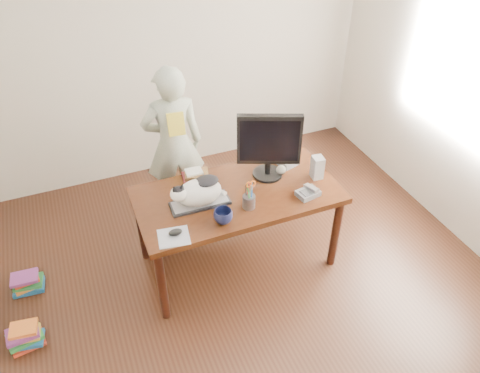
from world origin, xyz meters
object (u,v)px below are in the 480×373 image
cat (198,192)px  pen_cup (249,200)px  calculator (285,160)px  book_stack (196,175)px  monitor (269,143)px  mouse (175,232)px  keyboard (200,203)px  book_pile_a (26,336)px  phone (308,193)px  speaker (317,167)px  coffee_mug (223,216)px  desk (234,202)px  book_pile_b (27,282)px  person (174,144)px  baseball (281,170)px

cat → pen_cup: (0.35, -0.17, -0.06)m
calculator → book_stack: bearing=157.5°
monitor → mouse: (-0.89, -0.38, -0.30)m
keyboard → calculator: bearing=17.6°
mouse → calculator: size_ratio=0.47×
pen_cup → book_pile_a: pen_cup is taller
phone → speaker: (0.18, 0.19, 0.07)m
keyboard → coffee_mug: 0.27m
desk → calculator: bearing=15.9°
cat → coffee_mug: bearing=-65.7°
coffee_mug → phone: coffee_mug is taller
monitor → book_pile_a: size_ratio=2.10×
desk → monitor: 0.56m
coffee_mug → book_pile_b: (-1.50, 0.62, -0.73)m
keyboard → mouse: (-0.27, -0.25, 0.01)m
monitor → book_pile_a: monitor is taller
mouse → book_stack: 0.67m
person → book_pile_a: size_ratio=5.55×
monitor → person: 1.01m
book_pile_a → baseball: bearing=7.8°
monitor → speaker: size_ratio=2.96×
mouse → book_pile_a: mouse is taller
mouse → speaker: bearing=18.5°
mouse → calculator: 1.22m
monitor → baseball: (0.12, -0.01, -0.28)m
person → desk: bearing=114.0°
desk → person: person is taller
pen_cup → baseball: (0.41, 0.29, -0.03)m
mouse → monitor: bearing=31.6°
monitor → book_stack: monitor is taller
pen_cup → phone: 0.49m
cat → mouse: size_ratio=4.12×
desk → pen_cup: (0.02, -0.27, 0.22)m
keyboard → book_stack: size_ratio=1.97×
cat → book_pile_b: size_ratio=1.72×
keyboard → book_pile_a: size_ratio=1.69×
keyboard → phone: (0.81, -0.21, 0.01)m
baseball → calculator: 0.17m
monitor → book_stack: (-0.56, 0.19, -0.29)m
monitor → coffee_mug: bearing=-121.5°
phone → pen_cup: bearing=164.8°
speaker → baseball: size_ratio=2.41×
mouse → book_stack: bearing=68.2°
person → phone: bearing=130.0°
person → book_pile_b: person is taller
keyboard → book_pile_b: 1.61m
coffee_mug → speaker: bearing=14.1°
baseball → book_pile_b: baseball is taller
desk → person: bearing=108.8°
desk → phone: 0.61m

